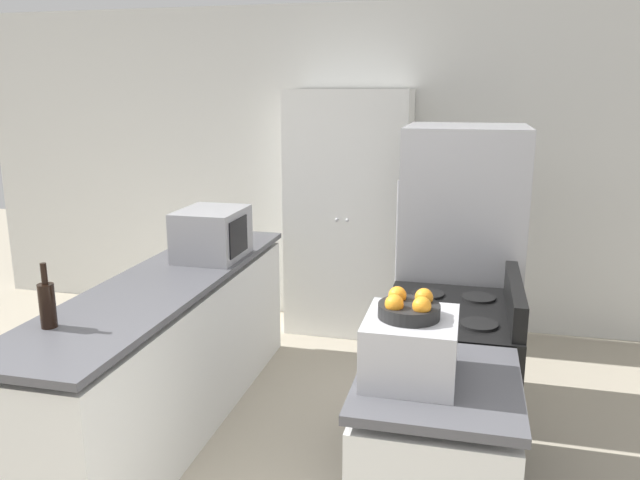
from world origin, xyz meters
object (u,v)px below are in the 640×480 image
(microwave, at_px, (212,234))
(refrigerator, at_px, (460,270))
(fruit_bowl, at_px, (409,307))
(stove, at_px, (447,392))
(toaster_oven, at_px, (410,347))
(pantry_cabinet, at_px, (348,214))
(wine_bottle, at_px, (47,304))

(microwave, bearing_deg, refrigerator, 6.82)
(refrigerator, relative_size, fruit_bowl, 7.73)
(refrigerator, height_order, microwave, refrigerator)
(fruit_bowl, bearing_deg, stove, 80.27)
(microwave, distance_m, toaster_oven, 1.97)
(pantry_cabinet, height_order, fruit_bowl, pantry_cabinet)
(wine_bottle, relative_size, fruit_bowl, 1.33)
(pantry_cabinet, xyz_separation_m, microwave, (-0.63, -1.24, 0.08))
(pantry_cabinet, relative_size, fruit_bowl, 8.65)
(pantry_cabinet, height_order, stove, pantry_cabinet)
(stove, height_order, toaster_oven, toaster_oven)
(pantry_cabinet, xyz_separation_m, stove, (0.88, -1.86, -0.51))
(wine_bottle, bearing_deg, toaster_oven, -4.19)
(microwave, bearing_deg, fruit_bowl, -45.83)
(pantry_cabinet, height_order, wine_bottle, pantry_cabinet)
(wine_bottle, bearing_deg, refrigerator, 39.79)
(stove, relative_size, toaster_oven, 2.82)
(refrigerator, distance_m, wine_bottle, 2.30)
(pantry_cabinet, relative_size, microwave, 4.15)
(toaster_oven, bearing_deg, refrigerator, 84.61)
(stove, distance_m, refrigerator, 0.90)
(stove, xyz_separation_m, wine_bottle, (-1.74, -0.66, 0.55))
(pantry_cabinet, distance_m, fruit_bowl, 2.76)
(stove, xyz_separation_m, fruit_bowl, (-0.14, -0.79, 0.71))
(stove, bearing_deg, fruit_bowl, -99.73)
(stove, bearing_deg, pantry_cabinet, 115.16)
(stove, distance_m, wine_bottle, 1.94)
(pantry_cabinet, relative_size, refrigerator, 1.12)
(stove, xyz_separation_m, microwave, (-1.51, 0.62, 0.59))
(fruit_bowl, bearing_deg, wine_bottle, 175.59)
(refrigerator, bearing_deg, stove, -91.66)
(stove, bearing_deg, microwave, 157.54)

